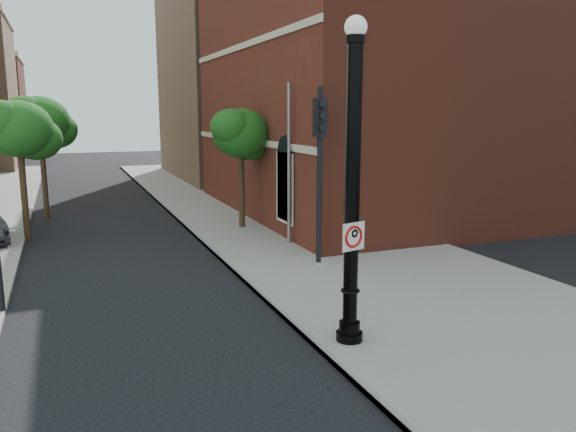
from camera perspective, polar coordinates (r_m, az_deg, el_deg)
name	(u,v)px	position (r m, az deg, el deg)	size (l,w,h in m)	color
ground	(217,363)	(11.20, -7.20, -14.59)	(120.00, 120.00, 0.00)	black
sidewalk_right	(300,232)	(22.07, 1.28, -1.67)	(8.00, 60.00, 0.12)	gray
curb_edge	(202,241)	(20.87, -8.76, -2.48)	(0.10, 60.00, 0.14)	gray
brick_wall_building	(452,81)	(30.19, 16.36, 13.05)	(22.30, 16.30, 12.50)	maroon
bg_building_tan_b	(319,81)	(43.97, 3.13, 13.52)	(22.00, 14.00, 14.00)	#9A7154
lamppost	(352,202)	(11.08, 6.53, 1.46)	(0.55, 0.55, 6.50)	black
no_parking_sign	(354,236)	(11.04, 6.68, -2.06)	(0.55, 0.17, 0.56)	white
traffic_signal_right	(320,147)	(16.99, 3.26, 7.01)	(0.34, 0.45, 5.48)	black
utility_pole	(289,167)	(19.57, 0.10, 5.05)	(0.11, 0.11, 5.71)	#999999
street_tree_a	(20,130)	(22.73, -25.60, 7.84)	(2.86, 2.58, 5.15)	#342215
street_tree_b	(41,123)	(27.04, -23.83, 8.68)	(3.00, 2.71, 5.40)	#342215
street_tree_c	(241,135)	(22.54, -4.76, 8.24)	(2.70, 2.44, 4.86)	#342215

